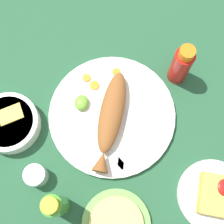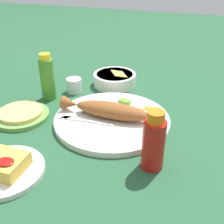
{
  "view_description": "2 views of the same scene",
  "coord_description": "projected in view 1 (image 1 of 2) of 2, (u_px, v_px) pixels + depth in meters",
  "views": [
    {
      "loc": [
        -0.26,
        -0.05,
        0.89
      ],
      "look_at": [
        0.0,
        0.0,
        0.04
      ],
      "focal_mm": 50.0,
      "sensor_mm": 36.0,
      "label": 1
    },
    {
      "loc": [
        0.25,
        -0.73,
        0.48
      ],
      "look_at": [
        0.0,
        0.0,
        0.04
      ],
      "focal_mm": 45.0,
      "sensor_mm": 36.0,
      "label": 2
    }
  ],
  "objects": [
    {
      "name": "tortilla_plate",
      "position": [
        116.0,
        224.0,
        0.83
      ],
      "size": [
        0.18,
        0.18,
        0.01
      ],
      "primitive_type": "cylinder",
      "color": "#6B9E4C",
      "rests_on": "ground_plane"
    },
    {
      "name": "hot_sauce_bottle_red",
      "position": [
        181.0,
        65.0,
        0.89
      ],
      "size": [
        0.06,
        0.06,
        0.16
      ],
      "color": "#B21914",
      "rests_on": "ground_plane"
    },
    {
      "name": "carrot_slice_near",
      "position": [
        116.0,
        72.0,
        0.94
      ],
      "size": [
        0.02,
        0.02,
        0.0
      ],
      "primitive_type": "cylinder",
      "color": "orange",
      "rests_on": "main_plate"
    },
    {
      "name": "salt_cup",
      "position": [
        36.0,
        176.0,
        0.85
      ],
      "size": [
        0.06,
        0.06,
        0.05
      ],
      "color": "silver",
      "rests_on": "ground_plane"
    },
    {
      "name": "main_plate",
      "position": [
        112.0,
        115.0,
        0.91
      ],
      "size": [
        0.37,
        0.37,
        0.02
      ],
      "primitive_type": "cylinder",
      "color": "silver",
      "rests_on": "ground_plane"
    },
    {
      "name": "fried_fish",
      "position": [
        111.0,
        117.0,
        0.88
      ],
      "size": [
        0.29,
        0.07,
        0.05
      ],
      "rotation": [
        0.0,
        0.0,
        -0.01
      ],
      "color": "brown",
      "rests_on": "main_plate"
    },
    {
      "name": "fork_near",
      "position": [
        124.0,
        144.0,
        0.88
      ],
      "size": [
        0.19,
        0.02,
        0.0
      ],
      "rotation": [
        0.0,
        0.0,
        3.18
      ],
      "color": "silver",
      "rests_on": "main_plate"
    },
    {
      "name": "side_plate_fries",
      "position": [
        213.0,
        195.0,
        0.85
      ],
      "size": [
        0.2,
        0.2,
        0.01
      ],
      "primitive_type": "cylinder",
      "color": "silver",
      "rests_on": "ground_plane"
    },
    {
      "name": "hot_sauce_bottle_green",
      "position": [
        56.0,
        206.0,
        0.77
      ],
      "size": [
        0.05,
        0.05,
        0.17
      ],
      "color": "#3D8428",
      "rests_on": "ground_plane"
    },
    {
      "name": "fries_pile",
      "position": [
        216.0,
        195.0,
        0.82
      ],
      "size": [
        0.11,
        0.09,
        0.04
      ],
      "color": "gold",
      "rests_on": "side_plate_fries"
    },
    {
      "name": "carrot_slice_mid",
      "position": [
        94.0,
        85.0,
        0.93
      ],
      "size": [
        0.03,
        0.03,
        0.0
      ],
      "primitive_type": "cylinder",
      "color": "orange",
      "rests_on": "main_plate"
    },
    {
      "name": "fork_far",
      "position": [
        105.0,
        147.0,
        0.88
      ],
      "size": [
        0.12,
        0.16,
        0.0
      ],
      "rotation": [
        0.0,
        0.0,
        4.06
      ],
      "color": "silver",
      "rests_on": "main_plate"
    },
    {
      "name": "carrot_slice_far",
      "position": [
        87.0,
        78.0,
        0.94
      ],
      "size": [
        0.02,
        0.02,
        0.0
      ],
      "primitive_type": "cylinder",
      "color": "orange",
      "rests_on": "main_plate"
    },
    {
      "name": "tortilla_stack",
      "position": [
        116.0,
        224.0,
        0.82
      ],
      "size": [
        0.14,
        0.14,
        0.01
      ],
      "primitive_type": "cylinder",
      "color": "#E0C666",
      "rests_on": "tortilla_plate"
    },
    {
      "name": "ground_plane",
      "position": [
        112.0,
        116.0,
        0.92
      ],
      "size": [
        4.0,
        4.0,
        0.0
      ],
      "primitive_type": "plane",
      "color": "#235133"
    },
    {
      "name": "lime_wedge_main",
      "position": [
        81.0,
        103.0,
        0.9
      ],
      "size": [
        0.05,
        0.04,
        0.03
      ],
      "primitive_type": "ellipsoid",
      "color": "#6BB233",
      "rests_on": "main_plate"
    },
    {
      "name": "guacamole_bowl",
      "position": [
        9.0,
        123.0,
        0.89
      ],
      "size": [
        0.17,
        0.17,
        0.06
      ],
      "color": "white",
      "rests_on": "ground_plane"
    }
  ]
}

